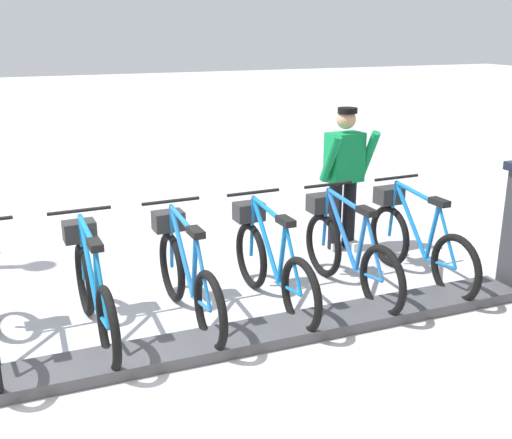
{
  "coord_description": "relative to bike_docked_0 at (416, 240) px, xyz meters",
  "views": [
    {
      "loc": [
        -4.34,
        0.73,
        2.54
      ],
      "look_at": [
        0.5,
        -1.22,
        0.9
      ],
      "focal_mm": 43.69,
      "sensor_mm": 36.0,
      "label": 1
    }
  ],
  "objects": [
    {
      "name": "bike_docked_2",
      "position": [
        0.0,
        1.62,
        0.0
      ],
      "size": [
        1.72,
        0.54,
        1.02
      ],
      "color": "black",
      "rests_on": "ground"
    },
    {
      "name": "dock_rail_base",
      "position": [
        -0.62,
        3.04,
        -0.38
      ],
      "size": [
        0.44,
        7.29,
        0.1
      ],
      "primitive_type": "cube",
      "color": "#47474C",
      "rests_on": "ground"
    },
    {
      "name": "worker_near_rack",
      "position": [
        1.09,
        0.24,
        0.48
      ],
      "size": [
        0.48,
        0.65,
        1.66
      ],
      "color": "white",
      "rests_on": "ground"
    },
    {
      "name": "bike_docked_3",
      "position": [
        0.0,
        2.43,
        0.0
      ],
      "size": [
        1.72,
        0.54,
        1.02
      ],
      "color": "black",
      "rests_on": "ground"
    },
    {
      "name": "ground_plane",
      "position": [
        -0.62,
        3.04,
        -0.43
      ],
      "size": [
        60.0,
        60.0,
        0.0
      ],
      "primitive_type": "plane",
      "color": "silver"
    },
    {
      "name": "bike_docked_0",
      "position": [
        0.0,
        0.0,
        0.0
      ],
      "size": [
        1.72,
        0.54,
        1.02
      ],
      "color": "black",
      "rests_on": "ground"
    },
    {
      "name": "bike_docked_1",
      "position": [
        0.0,
        0.81,
        0.0
      ],
      "size": [
        1.72,
        0.54,
        1.02
      ],
      "color": "black",
      "rests_on": "ground"
    },
    {
      "name": "bike_docked_4",
      "position": [
        0.0,
        3.24,
        0.0
      ],
      "size": [
        1.72,
        0.54,
        1.02
      ],
      "color": "black",
      "rests_on": "ground"
    }
  ]
}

